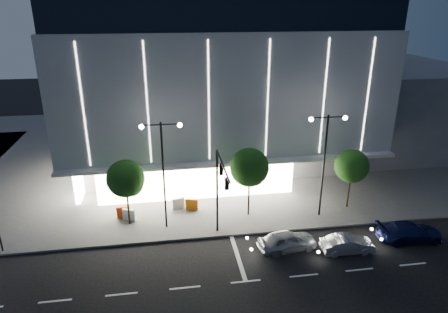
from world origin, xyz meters
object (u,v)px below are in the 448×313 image
at_px(car_third, 410,232).
at_px(barrier_a, 123,212).
at_px(car_lead, 287,241).
at_px(barrier_b, 129,215).
at_px(street_lamp_west, 163,161).
at_px(barrier_d, 178,203).
at_px(tree_right, 352,168).
at_px(street_lamp_east, 325,151).
at_px(tree_left, 126,180).
at_px(car_second, 347,244).
at_px(traffic_mast, 220,183).
at_px(tree_mid, 250,169).
at_px(barrier_c, 192,204).

xyz_separation_m(car_third, barrier_a, (-22.06, 6.70, -0.07)).
distance_m(car_lead, barrier_b, 13.22).
distance_m(street_lamp_west, barrier_d, 6.18).
relative_size(tree_right, car_third, 1.10).
bearing_deg(street_lamp_east, tree_right, 18.63).
height_order(street_lamp_west, tree_left, street_lamp_west).
bearing_deg(street_lamp_west, barrier_d, 69.50).
bearing_deg(barrier_b, street_lamp_east, 15.19).
bearing_deg(street_lamp_west, tree_right, 3.64).
distance_m(street_lamp_east, car_lead, 8.01).
bearing_deg(car_second, traffic_mast, 74.22).
height_order(street_lamp_east, barrier_b, street_lamp_east).
bearing_deg(barrier_d, car_third, -38.94).
bearing_deg(tree_right, car_lead, -143.36).
relative_size(traffic_mast, tree_mid, 1.15).
height_order(street_lamp_west, barrier_a, street_lamp_west).
distance_m(tree_right, barrier_a, 19.88).
xyz_separation_m(street_lamp_west, barrier_d, (1.11, 2.96, -5.31)).
relative_size(tree_left, tree_mid, 0.93).
distance_m(tree_left, barrier_d, 5.64).
relative_size(car_third, barrier_c, 4.54).
bearing_deg(tree_left, car_second, -21.73).
bearing_deg(car_lead, barrier_a, 54.49).
height_order(barrier_b, barrier_d, same).
distance_m(traffic_mast, barrier_d, 7.69).
xyz_separation_m(traffic_mast, barrier_a, (-7.56, 4.76, -4.38)).
height_order(tree_left, car_second, tree_left).
xyz_separation_m(tree_mid, barrier_b, (-10.07, 0.54, -3.68)).
distance_m(tree_mid, tree_right, 9.01).
relative_size(tree_mid, barrier_d, 5.59).
bearing_deg(street_lamp_west, car_second, -22.36).
relative_size(car_lead, barrier_d, 4.01).
xyz_separation_m(car_lead, barrier_b, (-11.82, 5.93, -0.10)).
xyz_separation_m(barrier_a, barrier_b, (0.52, -0.54, 0.00)).
xyz_separation_m(car_lead, barrier_c, (-6.50, 6.96, -0.10)).
distance_m(tree_right, barrier_d, 15.39).
xyz_separation_m(barrier_b, barrier_c, (5.31, 1.03, 0.00)).
relative_size(tree_left, barrier_c, 5.20).
bearing_deg(barrier_a, tree_left, -62.34).
bearing_deg(tree_mid, car_third, -26.12).
relative_size(barrier_a, barrier_b, 1.00).
distance_m(tree_left, tree_mid, 10.00).
bearing_deg(car_third, car_lead, 92.48).
relative_size(tree_right, car_second, 1.41).
bearing_deg(tree_mid, tree_right, -0.00).
relative_size(tree_left, car_second, 1.46).
relative_size(street_lamp_west, car_second, 2.30).
bearing_deg(traffic_mast, car_second, -16.63).
bearing_deg(street_lamp_east, barrier_b, 174.45).
distance_m(street_lamp_west, street_lamp_east, 13.00).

